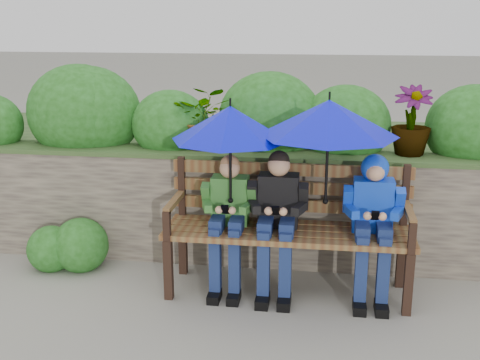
# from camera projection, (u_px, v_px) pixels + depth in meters

# --- Properties ---
(ground) EXTENTS (60.00, 60.00, 0.00)m
(ground) POSITION_uv_depth(u_px,v_px,m) (238.00, 295.00, 4.92)
(ground) COLOR gray
(ground) RESTS_ON ground
(garden_backdrop) EXTENTS (8.00, 2.86, 1.81)m
(garden_backdrop) POSITION_uv_depth(u_px,v_px,m) (253.00, 168.00, 6.25)
(garden_backdrop) COLOR #4E453D
(garden_backdrop) RESTS_ON ground
(park_bench) EXTENTS (2.00, 0.58, 1.05)m
(park_bench) POSITION_uv_depth(u_px,v_px,m) (289.00, 220.00, 4.90)
(park_bench) COLOR black
(park_bench) RESTS_ON ground
(boy_left) EXTENTS (0.45, 0.52, 1.13)m
(boy_left) POSITION_uv_depth(u_px,v_px,m) (228.00, 214.00, 4.86)
(boy_left) COLOR #2B5B28
(boy_left) RESTS_ON ground
(boy_middle) EXTENTS (0.48, 0.56, 1.18)m
(boy_middle) POSITION_uv_depth(u_px,v_px,m) (277.00, 214.00, 4.80)
(boy_middle) COLOR black
(boy_middle) RESTS_ON ground
(boy_right) EXTENTS (0.47, 0.57, 1.17)m
(boy_right) POSITION_uv_depth(u_px,v_px,m) (373.00, 214.00, 4.70)
(boy_right) COLOR #0620B8
(boy_right) RESTS_ON ground
(umbrella_left) EXTENTS (0.93, 0.93, 0.84)m
(umbrella_left) POSITION_uv_depth(u_px,v_px,m) (230.00, 123.00, 4.63)
(umbrella_left) COLOR #030AD3
(umbrella_left) RESTS_ON ground
(umbrella_right) EXTENTS (1.07, 1.07, 0.88)m
(umbrella_right) POSITION_uv_depth(u_px,v_px,m) (329.00, 118.00, 4.52)
(umbrella_right) COLOR #030AD3
(umbrella_right) RESTS_ON ground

